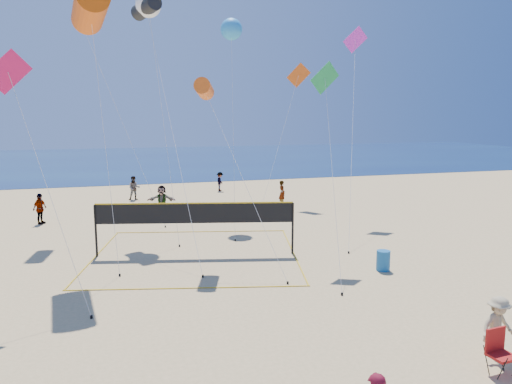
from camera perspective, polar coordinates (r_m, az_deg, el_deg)
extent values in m
cube|color=#101F4E|center=(71.53, -12.72, 3.62)|extent=(140.00, 50.00, 0.03)
imported|color=tan|center=(15.14, 25.91, -13.69)|extent=(1.15, 0.76, 1.66)
imported|color=gray|center=(31.84, -23.47, -1.77)|extent=(0.94, 1.13, 1.81)
imported|color=gray|center=(32.12, -10.71, -0.97)|extent=(1.88, 1.07, 1.93)
imported|color=gray|center=(34.95, 3.00, -0.14)|extent=(0.44, 0.66, 1.79)
imported|color=gray|center=(38.44, -13.75, 0.44)|extent=(0.90, 0.72, 1.79)
imported|color=gray|center=(41.81, -4.13, 1.21)|extent=(0.98, 1.18, 1.59)
cube|color=#9D1412|center=(14.32, 26.32, -16.47)|extent=(0.67, 0.62, 0.07)
cube|color=#9D1412|center=(14.34, 25.66, -14.93)|extent=(0.62, 0.12, 0.61)
cylinder|color=black|center=(14.12, 26.26, -17.85)|extent=(0.05, 0.31, 0.79)
cylinder|color=black|center=(14.38, 24.88, -17.24)|extent=(0.05, 0.31, 0.79)
cylinder|color=black|center=(14.72, 26.25, -16.72)|extent=(0.05, 0.31, 0.79)
cylinder|color=#175C99|center=(21.44, 14.33, -7.60)|extent=(0.64, 0.64, 0.84)
cylinder|color=black|center=(23.69, -17.84, -4.24)|extent=(0.10, 0.10, 2.38)
cylinder|color=black|center=(23.09, 4.21, -4.16)|extent=(0.10, 0.10, 2.38)
cube|color=black|center=(22.81, -6.99, -2.46)|extent=(8.71, 2.07, 0.89)
cube|color=gold|center=(22.72, -7.02, -1.28)|extent=(8.71, 2.08, 0.06)
cube|color=gold|center=(19.02, -7.79, -10.85)|extent=(8.91, 2.14, 0.02)
cube|color=gold|center=(27.58, -6.30, -4.54)|extent=(8.91, 2.14, 0.02)
cylinder|color=#D54E08|center=(22.38, -18.45, 19.29)|extent=(1.67, 3.25, 1.71)
cylinder|color=silver|center=(20.96, -16.90, 5.57)|extent=(0.69, 2.11, 10.56)
cylinder|color=black|center=(20.88, -15.31, -9.15)|extent=(0.08, 0.08, 0.10)
cylinder|color=black|center=(28.67, -12.44, 19.89)|extent=(1.57, 2.21, 1.12)
cylinder|color=silver|center=(23.60, -9.75, 7.81)|extent=(1.16, 9.25, 11.91)
cylinder|color=black|center=(20.14, -6.11, -9.55)|extent=(0.08, 0.08, 0.10)
cylinder|color=#DD5715|center=(22.12, -5.94, 11.64)|extent=(1.18, 1.83, 0.93)
cylinder|color=silver|center=(20.28, -1.46, 1.41)|extent=(2.27, 4.60, 7.43)
cylinder|color=black|center=(19.34, 3.64, -10.31)|extent=(0.08, 0.08, 0.10)
cube|color=#F7185C|center=(18.53, -26.49, 12.20)|extent=(1.48, 0.28, 1.48)
cylinder|color=silver|center=(17.34, -22.57, -0.08)|extent=(2.30, 2.39, 7.73)
cylinder|color=black|center=(17.11, -18.30, -13.40)|extent=(0.08, 0.08, 0.10)
cube|color=green|center=(22.62, 7.87, 12.79)|extent=(1.46, 0.25, 1.46)
cylinder|color=silver|center=(20.07, 8.74, 1.94)|extent=(1.47, 5.17, 7.93)
cylinder|color=black|center=(18.43, 9.80, -11.42)|extent=(0.08, 0.08, 0.10)
cube|color=#F537DF|center=(32.54, 11.28, 16.70)|extent=(1.65, 0.26, 1.63)
cylinder|color=silver|center=(27.54, 10.97, 6.82)|extent=(4.34, 8.38, 10.86)
cylinder|color=black|center=(23.69, 10.55, -6.81)|extent=(0.08, 0.08, 0.10)
sphere|color=white|center=(28.82, -12.20, 20.21)|extent=(1.38, 1.38, 1.36)
cylinder|color=silver|center=(26.07, -10.56, 8.09)|extent=(0.77, 4.48, 12.09)
cylinder|color=black|center=(24.73, -8.74, -6.09)|extent=(0.08, 0.08, 0.10)
sphere|color=#2A93E5|center=(31.39, -2.83, 18.09)|extent=(1.65, 1.65, 1.30)
cylinder|color=silver|center=(27.85, -2.63, 7.52)|extent=(1.39, 6.16, 11.36)
cylinder|color=black|center=(25.50, -2.40, -5.52)|extent=(0.08, 0.08, 0.10)
cylinder|color=silver|center=(29.36, -15.85, 9.69)|extent=(4.97, 2.52, 13.84)
cylinder|color=black|center=(28.96, -10.32, -3.90)|extent=(0.08, 0.08, 0.10)
cube|color=#DD5715|center=(36.59, 4.89, 13.16)|extent=(1.47, 1.03, 1.75)
cylinder|color=silver|center=(33.88, 2.77, 5.84)|extent=(4.16, 4.16, 9.08)
cylinder|color=black|center=(31.87, 0.40, -2.57)|extent=(0.08, 0.08, 0.10)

